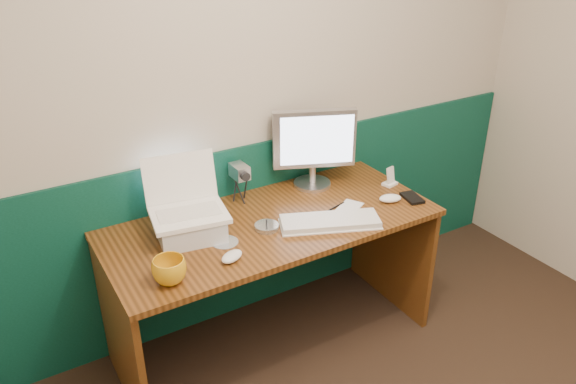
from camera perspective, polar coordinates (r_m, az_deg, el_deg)
back_wall at (r=2.86m, az=-2.82°, el=9.79°), size 3.50×0.04×2.50m
wainscot at (r=3.15m, az=-2.41°, el=-3.40°), size 3.48×0.02×1.00m
desk at (r=2.90m, az=-1.54°, el=-9.37°), size 1.60×0.70×0.75m
laptop_riser at (r=2.59m, az=-9.91°, el=-3.49°), size 0.32×0.29×0.10m
laptop at (r=2.50m, az=-10.25°, el=0.26°), size 0.37×0.31×0.28m
monitor at (r=2.95m, az=2.55°, el=4.50°), size 0.45×0.28×0.43m
keyboard at (r=2.66m, az=4.28°, el=-3.07°), size 0.49×0.32×0.03m
mouse_right at (r=2.90m, az=10.35°, el=-0.64°), size 0.13×0.10×0.04m
mouse_left at (r=2.41m, az=-5.72°, el=-6.53°), size 0.13×0.11×0.04m
mug at (r=2.30m, az=-11.96°, el=-7.84°), size 0.15×0.15×0.11m
camcorder at (r=2.83m, az=-4.91°, el=0.99°), size 0.10×0.14×0.21m
cd_spindle at (r=2.62m, az=-2.18°, el=-3.55°), size 0.11×0.11×0.02m
cd_loose_a at (r=2.54m, az=-6.43°, el=-5.08°), size 0.12×0.12×0.00m
pen at (r=2.82m, az=4.82°, el=-1.53°), size 0.13×0.04×0.01m
papers at (r=2.83m, az=6.26°, el=-1.53°), size 0.18×0.16×0.00m
dock at (r=3.09m, az=10.29°, el=0.84°), size 0.09×0.07×0.01m
music_player at (r=3.06m, az=10.37°, el=1.71°), size 0.06×0.04×0.09m
pda at (r=2.96m, az=12.50°, el=-0.58°), size 0.10×0.15×0.02m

